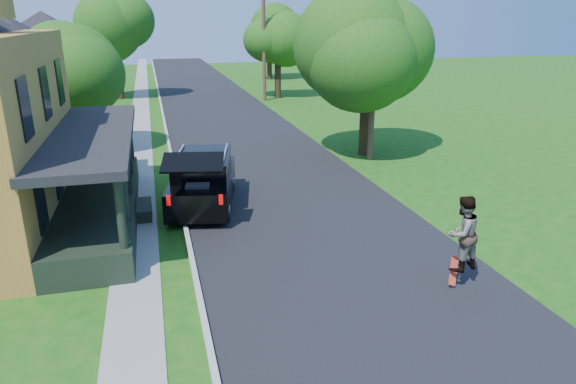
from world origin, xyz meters
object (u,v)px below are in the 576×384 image
object	(u,v)px
tree_right_near	(368,46)
skateboarder	(462,233)
utility_pole_near	(374,69)
black_suv	(203,180)

from	to	relation	value
tree_right_near	skateboarder	bearing A→B (deg)	-102.54
tree_right_near	utility_pole_near	size ratio (longest dim) A/B	0.98
skateboarder	utility_pole_near	distance (m)	12.95
utility_pole_near	black_suv	bearing A→B (deg)	-146.57
black_suv	utility_pole_near	xyz separation A→B (m)	(8.61, 4.45, 3.39)
skateboarder	utility_pole_near	xyz separation A→B (m)	(2.91, 12.29, 2.87)
black_suv	skateboarder	distance (m)	9.70
black_suv	tree_right_near	world-z (taller)	tree_right_near
black_suv	utility_pole_near	distance (m)	10.27
black_suv	utility_pole_near	bearing A→B (deg)	39.18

